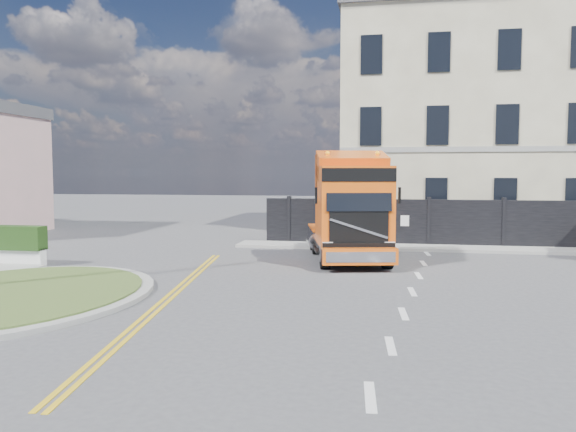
# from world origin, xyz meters

# --- Properties ---
(ground) EXTENTS (120.00, 120.00, 0.00)m
(ground) POSITION_xyz_m (0.00, 0.00, 0.00)
(ground) COLOR #424244
(ground) RESTS_ON ground
(traffic_island) EXTENTS (6.80, 6.80, 0.17)m
(traffic_island) POSITION_xyz_m (-7.00, -3.00, 0.08)
(traffic_island) COLOR gray
(traffic_island) RESTS_ON ground
(hoarding_fence) EXTENTS (18.80, 0.25, 2.00)m
(hoarding_fence) POSITION_xyz_m (6.55, 9.00, 1.00)
(hoarding_fence) COLOR black
(hoarding_fence) RESTS_ON ground
(georgian_building) EXTENTS (12.30, 10.30, 12.80)m
(georgian_building) POSITION_xyz_m (6.00, 16.50, 5.77)
(georgian_building) COLOR beige
(georgian_building) RESTS_ON ground
(pavement_far) EXTENTS (20.00, 1.60, 0.12)m
(pavement_far) POSITION_xyz_m (6.00, 8.10, 0.06)
(pavement_far) COLOR gray
(pavement_far) RESTS_ON ground
(truck) EXTENTS (3.60, 6.64, 3.77)m
(truck) POSITION_xyz_m (1.01, 4.25, 1.69)
(truck) COLOR black
(truck) RESTS_ON ground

